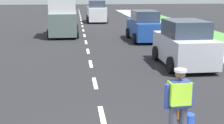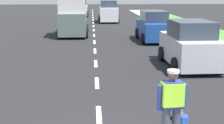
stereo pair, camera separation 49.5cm
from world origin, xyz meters
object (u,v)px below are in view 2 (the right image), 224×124
at_px(car_oncoming_third, 80,9).
at_px(delivery_truck, 73,14).
at_px(car_parked_far, 153,27).
at_px(traffic_cone_far, 179,110).
at_px(car_outgoing_far, 108,12).
at_px(car_parked_curbside, 190,46).
at_px(road_worker, 173,103).

bearing_deg(car_oncoming_third, delivery_truck, -89.64).
bearing_deg(car_parked_far, delivery_truck, 153.64).
relative_size(traffic_cone_far, car_outgoing_far, 0.15).
xyz_separation_m(delivery_truck, car_parked_curbside, (5.61, -9.80, -0.67)).
bearing_deg(delivery_truck, car_parked_curbside, -60.23).
distance_m(road_worker, car_parked_curbside, 7.22).
bearing_deg(car_oncoming_third, car_parked_far, -74.51).
bearing_deg(car_outgoing_far, road_worker, -90.08).
bearing_deg(traffic_cone_far, road_worker, -113.14).
height_order(car_parked_far, car_oncoming_third, car_oncoming_third).
distance_m(road_worker, car_outgoing_far, 26.19).
distance_m(car_outgoing_far, car_parked_curbside, 19.59).
distance_m(traffic_cone_far, car_parked_far, 12.86).
relative_size(road_worker, car_parked_curbside, 0.44).
bearing_deg(car_outgoing_far, car_parked_far, -79.40).
bearing_deg(car_parked_far, car_outgoing_far, 100.60).
xyz_separation_m(traffic_cone_far, car_parked_far, (1.84, 12.71, 0.64)).
height_order(road_worker, car_parked_curbside, car_parked_curbside).
distance_m(car_outgoing_far, car_parked_far, 12.52).
distance_m(delivery_truck, car_parked_far, 6.08).
bearing_deg(car_oncoming_third, car_parked_curbside, -78.07).
distance_m(traffic_cone_far, car_oncoming_third, 32.86).
xyz_separation_m(car_parked_curbside, car_oncoming_third, (-5.71, 27.05, 0.02)).
bearing_deg(road_worker, car_outgoing_far, 89.92).
bearing_deg(car_oncoming_third, car_outgoing_far, -67.10).
bearing_deg(car_parked_curbside, traffic_cone_far, -109.96).
height_order(delivery_truck, car_parked_far, delivery_truck).
xyz_separation_m(road_worker, car_parked_curbside, (2.53, 6.77, 0.01)).
height_order(delivery_truck, car_parked_curbside, delivery_truck).
relative_size(road_worker, traffic_cone_far, 2.96).
height_order(traffic_cone_far, delivery_truck, delivery_truck).
bearing_deg(car_parked_curbside, car_parked_far, 91.54).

